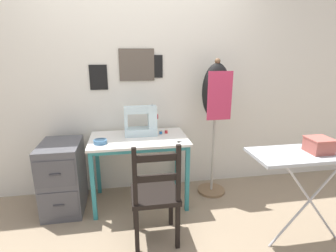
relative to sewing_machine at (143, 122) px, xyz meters
The scene contains 13 objects.
ground_plane 0.97m from the sewing_machine, 97.80° to the right, with size 14.00×14.00×0.00m, color gray.
wall_back 0.48m from the sewing_machine, 100.33° to the left, with size 10.00×0.07×2.55m.
sewing_table 0.27m from the sewing_machine, 119.16° to the right, with size 1.01×0.60×0.75m.
sewing_machine is the anchor object (origin of this frame).
fabric_bowl 0.50m from the sewing_machine, 154.67° to the right, with size 0.13×0.13×0.04m.
scissors 0.48m from the sewing_machine, 38.16° to the right, with size 0.13×0.07×0.01m.
thread_spool_near_machine 0.23m from the sewing_machine, ahead, with size 0.04×0.04×0.04m.
thread_spool_mid_table 0.29m from the sewing_machine, ahead, with size 0.04×0.04×0.04m.
wooden_chair 0.86m from the sewing_machine, 87.05° to the right, with size 0.40×0.38×0.93m.
filing_cabinet 1.00m from the sewing_machine, behind, with size 0.39×0.55×0.73m.
dress_form 0.82m from the sewing_machine, ahead, with size 0.32×0.32×1.55m.
ironing_board 1.64m from the sewing_machine, 36.91° to the right, with size 1.08×0.38×0.86m.
storage_box 1.64m from the sewing_machine, 37.47° to the right, with size 0.18×0.17×0.12m.
Camera 1 is at (-0.13, -2.31, 1.61)m, focal length 28.00 mm.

